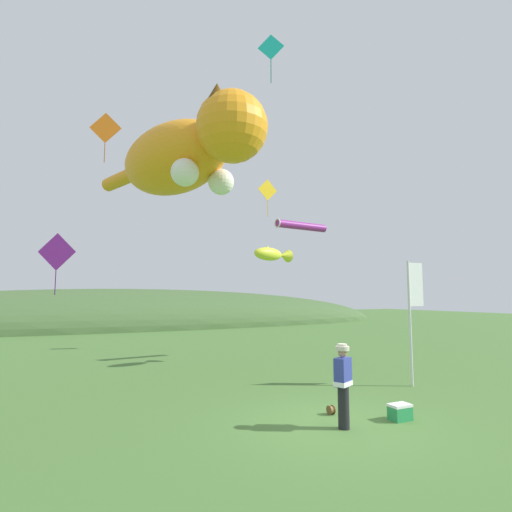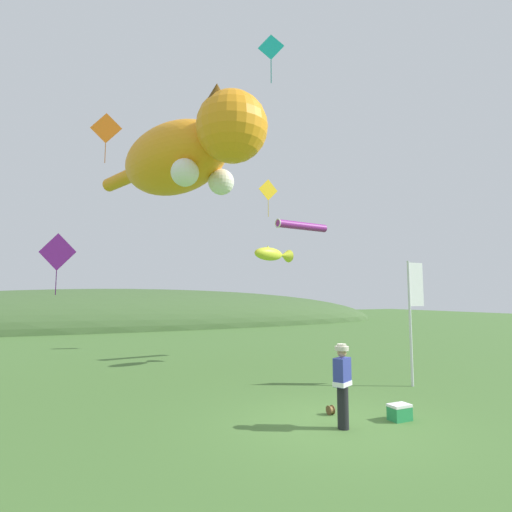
{
  "view_description": "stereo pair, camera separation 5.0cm",
  "coord_description": "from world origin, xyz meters",
  "px_view_note": "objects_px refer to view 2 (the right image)",
  "views": [
    {
      "loc": [
        -5.51,
        -7.41,
        2.81
      ],
      "look_at": [
        0.0,
        4.0,
        4.08
      ],
      "focal_mm": 28.0,
      "sensor_mm": 36.0,
      "label": 1
    },
    {
      "loc": [
        -5.47,
        -7.43,
        2.81
      ],
      "look_at": [
        0.0,
        4.0,
        4.08
      ],
      "focal_mm": 28.0,
      "sensor_mm": 36.0,
      "label": 2
    }
  ],
  "objects_px": {
    "festival_attendant": "(343,383)",
    "kite_diamond_violet": "(57,252)",
    "kite_spool": "(330,410)",
    "festival_banner_pole": "(413,303)",
    "kite_tube_streamer": "(301,226)",
    "picnic_cooler": "(400,412)",
    "kite_diamond_orange": "(106,128)",
    "kite_giant_cat": "(185,155)",
    "kite_fish_windsock": "(272,254)",
    "kite_diamond_teal": "(271,48)",
    "kite_diamond_gold": "(268,190)"
  },
  "relations": [
    {
      "from": "festival_attendant",
      "to": "kite_diamond_violet",
      "type": "distance_m",
      "value": 11.56
    },
    {
      "from": "kite_spool",
      "to": "festival_banner_pole",
      "type": "bearing_deg",
      "value": 17.63
    },
    {
      "from": "festival_banner_pole",
      "to": "kite_tube_streamer",
      "type": "distance_m",
      "value": 7.09
    },
    {
      "from": "kite_spool",
      "to": "kite_tube_streamer",
      "type": "bearing_deg",
      "value": 62.13
    },
    {
      "from": "picnic_cooler",
      "to": "kite_diamond_orange",
      "type": "xyz_separation_m",
      "value": [
        -5.64,
        11.33,
        10.09
      ]
    },
    {
      "from": "kite_spool",
      "to": "kite_giant_cat",
      "type": "bearing_deg",
      "value": 112.06
    },
    {
      "from": "picnic_cooler",
      "to": "kite_tube_streamer",
      "type": "relative_size",
      "value": 0.18
    },
    {
      "from": "kite_spool",
      "to": "kite_fish_windsock",
      "type": "bearing_deg",
      "value": 73.36
    },
    {
      "from": "kite_diamond_teal",
      "to": "kite_diamond_gold",
      "type": "bearing_deg",
      "value": 63.55
    },
    {
      "from": "kite_fish_windsock",
      "to": "kite_diamond_teal",
      "type": "height_order",
      "value": "kite_diamond_teal"
    },
    {
      "from": "festival_banner_pole",
      "to": "kite_diamond_teal",
      "type": "bearing_deg",
      "value": 143.21
    },
    {
      "from": "kite_diamond_orange",
      "to": "festival_attendant",
      "type": "bearing_deg",
      "value": -69.87
    },
    {
      "from": "kite_fish_windsock",
      "to": "kite_giant_cat",
      "type": "bearing_deg",
      "value": -163.11
    },
    {
      "from": "kite_spool",
      "to": "picnic_cooler",
      "type": "bearing_deg",
      "value": -41.92
    },
    {
      "from": "festival_banner_pole",
      "to": "kite_tube_streamer",
      "type": "xyz_separation_m",
      "value": [
        -0.3,
        6.17,
        3.49
      ]
    },
    {
      "from": "kite_fish_windsock",
      "to": "kite_diamond_orange",
      "type": "bearing_deg",
      "value": 150.92
    },
    {
      "from": "picnic_cooler",
      "to": "kite_fish_windsock",
      "type": "relative_size",
      "value": 0.23
    },
    {
      "from": "kite_diamond_teal",
      "to": "kite_diamond_orange",
      "type": "distance_m",
      "value": 8.17
    },
    {
      "from": "festival_banner_pole",
      "to": "kite_giant_cat",
      "type": "bearing_deg",
      "value": 147.94
    },
    {
      "from": "festival_attendant",
      "to": "kite_diamond_orange",
      "type": "distance_m",
      "value": 15.17
    },
    {
      "from": "kite_spool",
      "to": "kite_tube_streamer",
      "type": "xyz_separation_m",
      "value": [
        3.98,
        7.53,
        5.96
      ]
    },
    {
      "from": "kite_fish_windsock",
      "to": "kite_spool",
      "type": "bearing_deg",
      "value": -106.64
    },
    {
      "from": "kite_spool",
      "to": "kite_giant_cat",
      "type": "xyz_separation_m",
      "value": [
        -2.2,
        5.42,
        7.68
      ]
    },
    {
      "from": "kite_diamond_violet",
      "to": "kite_tube_streamer",
      "type": "bearing_deg",
      "value": -5.09
    },
    {
      "from": "kite_fish_windsock",
      "to": "kite_diamond_orange",
      "type": "relative_size",
      "value": 0.93
    },
    {
      "from": "kite_giant_cat",
      "to": "kite_fish_windsock",
      "type": "bearing_deg",
      "value": 16.89
    },
    {
      "from": "kite_giant_cat",
      "to": "kite_diamond_gold",
      "type": "bearing_deg",
      "value": 41.38
    },
    {
      "from": "kite_spool",
      "to": "kite_fish_windsock",
      "type": "xyz_separation_m",
      "value": [
        2.0,
        6.69,
        4.46
      ]
    },
    {
      "from": "kite_spool",
      "to": "kite_fish_windsock",
      "type": "relative_size",
      "value": 0.1
    },
    {
      "from": "festival_attendant",
      "to": "kite_diamond_teal",
      "type": "height_order",
      "value": "kite_diamond_teal"
    },
    {
      "from": "kite_tube_streamer",
      "to": "kite_diamond_violet",
      "type": "xyz_separation_m",
      "value": [
        -10.12,
        0.9,
        -1.63
      ]
    },
    {
      "from": "kite_diamond_gold",
      "to": "kite_diamond_teal",
      "type": "bearing_deg",
      "value": -116.45
    },
    {
      "from": "kite_spool",
      "to": "kite_diamond_violet",
      "type": "height_order",
      "value": "kite_diamond_violet"
    },
    {
      "from": "kite_spool",
      "to": "kite_diamond_violet",
      "type": "xyz_separation_m",
      "value": [
        -6.14,
        8.43,
        4.33
      ]
    },
    {
      "from": "kite_fish_windsock",
      "to": "kite_diamond_violet",
      "type": "height_order",
      "value": "kite_diamond_violet"
    },
    {
      "from": "picnic_cooler",
      "to": "kite_giant_cat",
      "type": "relative_size",
      "value": 0.05
    },
    {
      "from": "festival_banner_pole",
      "to": "kite_diamond_gold",
      "type": "relative_size",
      "value": 1.89
    },
    {
      "from": "kite_tube_streamer",
      "to": "kite_diamond_violet",
      "type": "bearing_deg",
      "value": 174.91
    },
    {
      "from": "picnic_cooler",
      "to": "kite_giant_cat",
      "type": "bearing_deg",
      "value": 117.44
    },
    {
      "from": "kite_giant_cat",
      "to": "kite_diamond_violet",
      "type": "bearing_deg",
      "value": 142.63
    },
    {
      "from": "kite_diamond_gold",
      "to": "kite_giant_cat",
      "type": "bearing_deg",
      "value": -138.62
    },
    {
      "from": "kite_tube_streamer",
      "to": "kite_diamond_orange",
      "type": "distance_m",
      "value": 9.84
    },
    {
      "from": "kite_diamond_teal",
      "to": "festival_attendant",
      "type": "bearing_deg",
      "value": -100.8
    },
    {
      "from": "picnic_cooler",
      "to": "kite_diamond_teal",
      "type": "xyz_separation_m",
      "value": [
        -0.55,
        5.15,
        11.69
      ]
    },
    {
      "from": "kite_tube_streamer",
      "to": "festival_attendant",
      "type": "bearing_deg",
      "value": -117.09
    },
    {
      "from": "kite_giant_cat",
      "to": "kite_diamond_gold",
      "type": "relative_size",
      "value": 4.49
    },
    {
      "from": "kite_diamond_orange",
      "to": "kite_tube_streamer",
      "type": "bearing_deg",
      "value": -18.09
    },
    {
      "from": "festival_attendant",
      "to": "kite_spool",
      "type": "xyz_separation_m",
      "value": [
        0.36,
        0.95,
        -0.85
      ]
    },
    {
      "from": "kite_diamond_teal",
      "to": "kite_diamond_violet",
      "type": "distance_m",
      "value": 10.94
    },
    {
      "from": "festival_banner_pole",
      "to": "kite_diamond_violet",
      "type": "bearing_deg",
      "value": 145.85
    }
  ]
}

